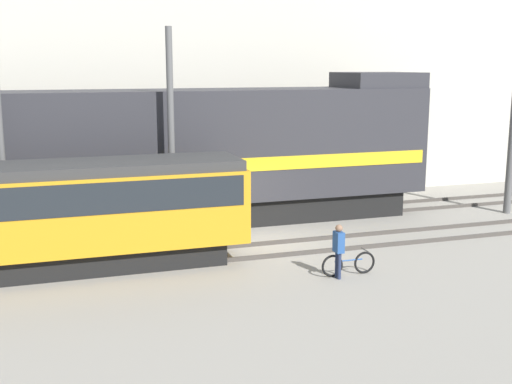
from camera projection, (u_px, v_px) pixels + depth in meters
The scene contains 10 objects.
ground_plane at pixel (262, 244), 21.86m from camera, with size 120.00×120.00×0.00m, color gray.
track_near at pixel (271, 249), 20.96m from camera, with size 60.00×1.50×0.14m.
track_far at pixel (234, 219), 25.04m from camera, with size 60.00×1.51×0.14m.
building_backdrop at pixel (192, 40), 30.02m from camera, with size 33.29×6.00×14.27m.
freight_locomotive at pixel (160, 157), 23.68m from camera, with size 21.07×3.04×5.70m.
streetcar at pixel (52, 211), 18.56m from camera, with size 11.31×2.54×3.21m.
bicycle at pixel (349, 264), 18.52m from camera, with size 1.69×0.44×0.72m.
person at pixel (339, 246), 18.14m from camera, with size 0.22×0.36×1.58m.
utility_pole_left at pixel (1, 146), 19.85m from camera, with size 0.21×0.21×7.01m.
utility_pole_center at pixel (171, 137), 21.46m from camera, with size 0.22×0.22×7.23m.
Camera 1 is at (-6.77, -19.99, 5.99)m, focal length 45.00 mm.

